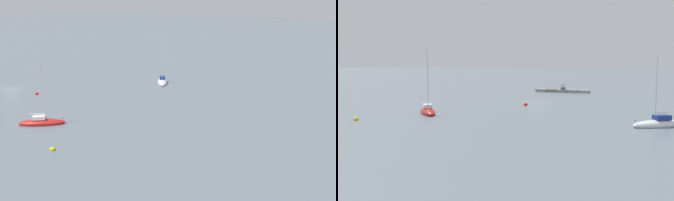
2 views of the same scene
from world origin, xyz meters
The scene contains 9 objects.
ground_plane centered at (0.00, 0.00, 0.00)m, with size 500.00×500.00×0.00m, color slate.
seawall_pier centered at (0.00, -20.87, 0.33)m, with size 12.75×1.97×0.67m.
person_seated_blue_left centered at (-0.37, -20.88, 0.92)m, with size 0.40×0.60×0.73m.
person_seated_grey_right centered at (0.19, -20.82, 0.92)m, with size 0.40×0.60×0.73m.
umbrella_open_navy centered at (-0.09, -20.87, 1.78)m, with size 1.29×1.29×1.28m.
sailboat_red_near centered at (9.05, 22.14, 0.33)m, with size 5.77×6.20×9.37m.
sailboat_white_mid centered at (-21.80, 21.60, 0.33)m, with size 6.56×5.55×8.51m.
mooring_buoy_near centered at (-0.67, 7.47, 0.12)m, with size 0.66×0.66×0.66m.
mooring_buoy_mid centered at (14.02, 30.88, 0.12)m, with size 0.66×0.66×0.66m.
Camera 2 is at (-22.16, 69.57, 7.73)m, focal length 42.05 mm.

